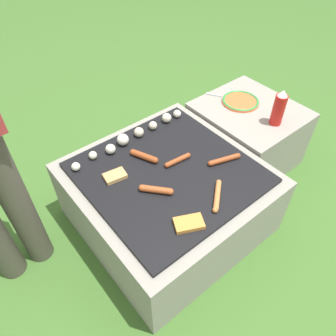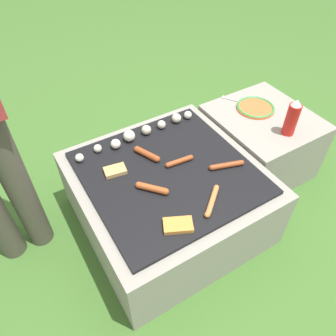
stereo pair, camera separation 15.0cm
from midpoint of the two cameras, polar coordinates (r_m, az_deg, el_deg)
The scene contains 14 objects.
ground_plane at distance 1.80m, azimuth 2.41°, elevation -9.04°, with size 14.00×14.00×0.00m, color #3D6628.
grill at distance 1.65m, azimuth 2.60°, elevation -5.26°, with size 0.84×0.84×0.37m.
side_ledge at distance 2.05m, azimuth 17.60°, elevation 4.26°, with size 0.52×0.56×0.37m.
sausage_front_center at distance 1.57m, azimuth -0.99°, elevation 2.32°, with size 0.08×0.14×0.03m.
sausage_back_center at distance 1.55m, azimuth 4.78°, elevation 1.06°, with size 0.15×0.04×0.02m.
sausage_front_left at distance 1.40m, azimuth 10.78°, elevation -5.75°, with size 0.14×0.12×0.02m.
sausage_mid_right at distance 1.42m, azimuth 0.22°, elevation -3.70°, with size 0.11×0.12×0.03m.
sausage_back_right at distance 1.56m, azimuth 12.91°, elevation 0.36°, with size 0.17×0.07×0.03m.
bread_slice_left at distance 1.31m, azimuth 5.09°, elevation -10.07°, with size 0.14×0.12×0.02m.
bread_slice_center at distance 1.51m, azimuth -6.41°, elevation -0.59°, with size 0.11×0.08×0.02m.
mushroom_row at distance 1.69m, azimuth -2.22°, elevation 6.11°, with size 0.67×0.07×0.06m.
plate_colorful at distance 1.98m, azimuth 17.15°, elevation 9.94°, with size 0.22×0.22×0.02m.
condiment_bottle at distance 1.80m, azimuth 23.07°, elevation 7.93°, with size 0.06×0.06×0.20m.
fork_utensil at distance 2.02m, azimuth 13.63°, elevation 11.29°, with size 0.10×0.16×0.01m.
Camera 2 is at (-0.55, -0.91, 1.45)m, focal length 35.00 mm.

